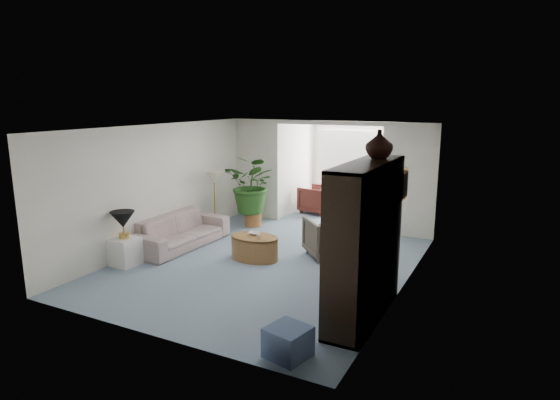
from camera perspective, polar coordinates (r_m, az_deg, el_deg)
The scene contains 26 objects.
floor at distance 8.75m, azimuth -1.81°, elevation -7.80°, with size 6.00×6.00×0.00m, color gray.
sunroom_floor at distance 12.34m, azimuth 7.45°, elevation -1.95°, with size 2.60×2.60×0.00m, color gray.
back_pier_left at distance 11.90m, azimuth -2.87°, elevation 3.75°, with size 1.20×0.12×2.50m, color white.
back_pier_right at distance 10.55m, azimuth 15.33°, elevation 2.25°, with size 1.20×0.12×2.50m, color white.
back_header at distance 10.96m, azimuth 5.82°, elevation 9.29°, with size 2.60×0.12×0.10m, color white.
window_pane at distance 13.10m, azimuth 9.23°, elevation 5.04°, with size 2.20×0.02×1.50m, color white.
window_blinds at distance 13.07m, azimuth 9.19°, elevation 5.03°, with size 2.20×0.02×1.50m, color white.
framed_picture at distance 7.37m, azimuth 14.70°, elevation 1.70°, with size 0.04×0.50×0.40m, color beige.
sofa at distance 9.90m, azimuth -11.94°, elevation -3.70°, with size 2.25×0.88×0.66m, color beige.
end_table at distance 9.10m, azimuth -18.27°, elevation -5.95°, with size 0.46×0.46×0.51m, color white.
table_lamp at distance 8.94m, azimuth -18.53°, elevation -2.26°, with size 0.44×0.44×0.30m, color black.
floor_lamp at distance 10.77m, azimuth -8.03°, elevation 2.75°, with size 0.36×0.36×0.28m, color beige.
coffee_table at distance 8.97m, azimuth -3.11°, elevation -5.79°, with size 0.95×0.95×0.45m, color olive.
coffee_bowl at distance 9.00m, azimuth -3.08°, elevation -4.05°, with size 0.21×0.21×0.05m, color beige.
coffee_cup at distance 8.74m, azimuth -2.61°, elevation -4.44°, with size 0.09×0.09×0.09m, color beige.
wingback_chair at distance 9.14m, azimuth 5.89°, elevation -4.48°, with size 0.81×0.83×0.76m, color #5C5449.
side_table_dark at distance 9.22m, azimuth 10.64°, elevation -4.91°, with size 0.52×0.42×0.63m, color black.
entertainment_cabinet at distance 6.52m, azimuth 10.26°, elevation -5.00°, with size 0.52×1.95×2.17m, color black.
cabinet_urn at distance 6.75m, azimuth 11.93°, elevation 6.65°, with size 0.38×0.38×0.40m, color black.
ottoman at distance 5.79m, azimuth 0.97°, elevation -16.82°, with size 0.46×0.46×0.37m, color slate.
plant_pot at distance 11.30m, azimuth -3.28°, elevation -2.36°, with size 0.40×0.40×0.32m, color #985A2C.
house_plant at distance 11.11m, azimuth -3.33°, elevation 1.90°, with size 1.24×1.08×1.38m, color #26521C.
sunroom_chair_blue at distance 12.11m, azimuth 11.01°, elevation -0.62°, with size 0.76×0.78×0.71m, color slate.
sunroom_chair_maroon at distance 12.59m, azimuth 4.46°, elevation 0.09°, with size 0.77×0.80×0.72m, color #58241E.
sunroom_table at distance 13.04m, azimuth 8.77°, elevation -0.02°, with size 0.44×0.34×0.54m, color olive.
shelf_clutter at distance 6.54m, azimuth 9.74°, elevation -5.90°, with size 0.30×1.20×1.06m.
Camera 1 is at (4.00, -7.19, 2.99)m, focal length 30.17 mm.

